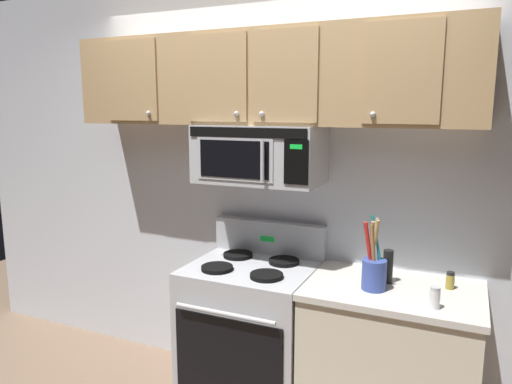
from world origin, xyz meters
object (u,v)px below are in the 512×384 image
at_px(spice_jar, 450,281).
at_px(utensil_crock_blue, 374,268).
at_px(salt_shaker, 435,298).
at_px(pepper_mill, 388,267).
at_px(stove_range, 252,332).
at_px(over_range_microwave, 259,154).

bearing_deg(spice_jar, utensil_crock_blue, -155.09).
relative_size(salt_shaker, pepper_mill, 0.59).
height_order(utensil_crock_blue, pepper_mill, utensil_crock_blue).
bearing_deg(utensil_crock_blue, salt_shaker, -22.61).
distance_m(stove_range, pepper_mill, 0.96).
bearing_deg(utensil_crock_blue, over_range_microwave, 165.90).
xyz_separation_m(utensil_crock_blue, salt_shaker, (0.32, -0.13, -0.06)).
bearing_deg(over_range_microwave, spice_jar, -0.74).
height_order(stove_range, over_range_microwave, over_range_microwave).
height_order(utensil_crock_blue, salt_shaker, utensil_crock_blue).
relative_size(stove_range, utensil_crock_blue, 2.79).
distance_m(utensil_crock_blue, pepper_mill, 0.14).
bearing_deg(spice_jar, over_range_microwave, 179.26).
distance_m(over_range_microwave, pepper_mill, 0.99).
height_order(stove_range, utensil_crock_blue, utensil_crock_blue).
distance_m(salt_shaker, spice_jar, 0.31).
bearing_deg(stove_range, salt_shaker, -10.80).
height_order(salt_shaker, spice_jar, salt_shaker).
distance_m(over_range_microwave, utensil_crock_blue, 0.95).
bearing_deg(over_range_microwave, pepper_mill, -4.11).
relative_size(over_range_microwave, pepper_mill, 4.10).
xyz_separation_m(stove_range, utensil_crock_blue, (0.75, -0.07, 0.55)).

